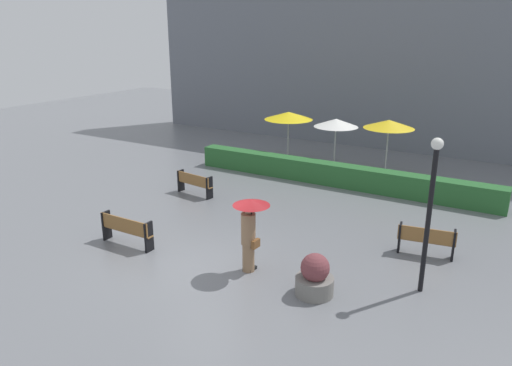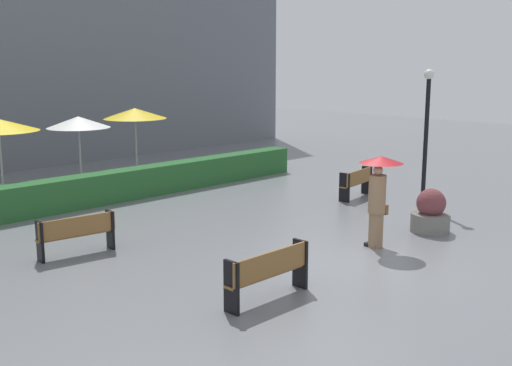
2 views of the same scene
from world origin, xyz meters
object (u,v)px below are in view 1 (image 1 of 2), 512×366
(patio_umbrella_white, at_px, (336,123))
(patio_umbrella_yellow_far, at_px, (389,124))
(pedestrian_with_umbrella, at_px, (250,225))
(patio_umbrella_yellow, at_px, (289,116))
(bench_far_left, at_px, (194,182))
(planter_pot, at_px, (315,277))
(bench_far_right, at_px, (426,239))
(lamp_post, at_px, (431,200))
(bench_near_left, at_px, (126,229))

(patio_umbrella_white, distance_m, patio_umbrella_yellow_far, 2.27)
(pedestrian_with_umbrella, bearing_deg, patio_umbrella_yellow, 111.52)
(pedestrian_with_umbrella, bearing_deg, bench_far_left, 140.30)
(planter_pot, bearing_deg, bench_far_right, 61.99)
(planter_pot, xyz_separation_m, lamp_post, (2.19, 1.47, 1.91))
(bench_far_left, bearing_deg, bench_near_left, -77.37)
(bench_near_left, height_order, planter_pot, planter_pot)
(bench_near_left, height_order, patio_umbrella_yellow_far, patio_umbrella_yellow_far)
(bench_far_right, bearing_deg, planter_pot, -118.01)
(pedestrian_with_umbrella, relative_size, patio_umbrella_white, 0.86)
(bench_far_left, relative_size, patio_umbrella_yellow_far, 0.67)
(bench_far_left, xyz_separation_m, pedestrian_with_umbrella, (5.01, -4.16, 0.81))
(bench_far_left, distance_m, patio_umbrella_yellow, 6.32)
(pedestrian_with_umbrella, xyz_separation_m, patio_umbrella_yellow, (-4.00, 10.15, 0.95))
(bench_far_left, xyz_separation_m, bench_near_left, (1.04, -4.65, 0.03))
(bench_far_right, distance_m, lamp_post, 2.77)
(bench_far_left, height_order, planter_pot, planter_pot)
(lamp_post, xyz_separation_m, patio_umbrella_white, (-5.73, 8.71, -0.17))
(planter_pot, height_order, patio_umbrella_white, patio_umbrella_white)
(planter_pot, bearing_deg, patio_umbrella_white, 109.15)
(planter_pot, bearing_deg, patio_umbrella_yellow, 119.88)
(patio_umbrella_white, bearing_deg, bench_far_right, -51.03)
(bench_far_right, height_order, patio_umbrella_yellow_far, patio_umbrella_yellow_far)
(planter_pot, distance_m, patio_umbrella_yellow_far, 10.68)
(lamp_post, height_order, patio_umbrella_white, lamp_post)
(patio_umbrella_yellow, bearing_deg, patio_umbrella_white, -4.07)
(bench_far_left, height_order, patio_umbrella_white, patio_umbrella_white)
(planter_pot, relative_size, patio_umbrella_white, 0.45)
(planter_pot, height_order, lamp_post, lamp_post)
(bench_far_left, xyz_separation_m, patio_umbrella_yellow_far, (5.68, 6.06, 1.81))
(bench_near_left, relative_size, bench_far_right, 1.15)
(patio_umbrella_yellow_far, bearing_deg, bench_far_left, -133.14)
(bench_near_left, distance_m, bench_far_right, 8.66)
(patio_umbrella_yellow, height_order, patio_umbrella_yellow_far, patio_umbrella_yellow_far)
(pedestrian_with_umbrella, bearing_deg, bench_near_left, -173.01)
(bench_far_right, distance_m, patio_umbrella_white, 8.76)
(patio_umbrella_white, height_order, patio_umbrella_yellow_far, patio_umbrella_yellow_far)
(bench_near_left, bearing_deg, patio_umbrella_yellow, 90.16)
(bench_far_left, relative_size, pedestrian_with_umbrella, 0.83)
(bench_far_left, height_order, lamp_post, lamp_post)
(bench_near_left, height_order, bench_far_right, bench_near_left)
(patio_umbrella_yellow_far, bearing_deg, bench_far_right, -65.55)
(bench_far_left, distance_m, bench_near_left, 4.76)
(lamp_post, distance_m, patio_umbrella_white, 10.43)
(bench_near_left, distance_m, patio_umbrella_white, 10.86)
(bench_near_left, relative_size, pedestrian_with_umbrella, 0.89)
(pedestrian_with_umbrella, height_order, patio_umbrella_yellow, patio_umbrella_yellow)
(patio_umbrella_yellow_far, bearing_deg, bench_near_left, -113.42)
(planter_pot, height_order, patio_umbrella_yellow, patio_umbrella_yellow)
(pedestrian_with_umbrella, height_order, planter_pot, pedestrian_with_umbrella)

